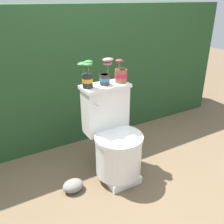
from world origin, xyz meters
TOP-DOWN VIEW (x-y plane):
  - ground_plane at (0.00, 0.00)m, footprint 12.00×12.00m
  - hedge_backdrop at (0.00, 1.17)m, footprint 3.70×0.81m
  - toilet at (-0.07, 0.07)m, footprint 0.42×0.54m
  - potted_plant_left at (-0.24, 0.24)m, footprint 0.13×0.09m
  - potted_plant_midleft at (-0.07, 0.22)m, footprint 0.11×0.11m
  - potted_plant_middle at (0.08, 0.22)m, footprint 0.12×0.11m
  - garden_stone at (-0.49, 0.05)m, footprint 0.18×0.14m

SIDE VIEW (x-z plane):
  - ground_plane at x=0.00m, z-range 0.00..0.00m
  - garden_stone at x=-0.49m, z-range 0.00..0.10m
  - toilet at x=-0.07m, z-range -0.06..0.77m
  - hedge_backdrop at x=0.00m, z-range 0.00..1.45m
  - potted_plant_middle at x=0.08m, z-range 0.79..1.00m
  - potted_plant_midleft at x=-0.07m, z-range 0.80..1.03m
  - potted_plant_left at x=-0.24m, z-range 0.81..1.04m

